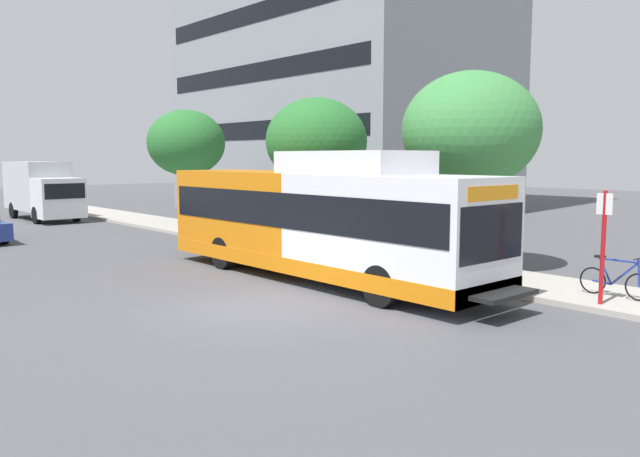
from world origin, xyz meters
TOP-DOWN VIEW (x-y plane):
  - ground_plane at (0.00, 8.00)m, footprint 120.00×120.00m
  - sidewalk_curb at (7.00, 6.00)m, footprint 3.00×56.00m
  - transit_bus at (3.51, 1.72)m, footprint 2.58×12.25m
  - bus_stop_sign_pole at (5.93, -5.32)m, footprint 0.10×0.36m
  - bicycle_parked at (6.90, -5.22)m, footprint 0.52×1.76m
  - street_tree_near_stop at (7.97, -0.20)m, footprint 4.16×4.16m
  - street_tree_mid_block at (7.91, 6.88)m, footprint 3.94×3.94m
  - street_tree_far_block at (7.76, 16.71)m, footprint 3.89×3.89m
  - box_truck_background at (3.32, 25.14)m, footprint 2.32×7.01m
  - lattice_comm_tower at (22.67, 38.06)m, footprint 1.10×1.10m

SIDE VIEW (x-z plane):
  - ground_plane at x=0.00m, z-range 0.00..0.00m
  - sidewalk_curb at x=7.00m, z-range 0.00..0.14m
  - bicycle_parked at x=6.90m, z-range 0.05..1.07m
  - bus_stop_sign_pole at x=5.93m, z-range 0.35..2.95m
  - transit_bus at x=3.51m, z-range -0.12..3.53m
  - box_truck_background at x=3.32m, z-range 0.12..3.37m
  - street_tree_mid_block at x=7.91m, z-range 1.28..6.92m
  - street_tree_far_block at x=7.76m, z-range 1.34..7.07m
  - street_tree_near_stop at x=7.97m, z-range 1.33..7.27m
  - lattice_comm_tower at x=22.67m, z-range -5.31..27.01m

